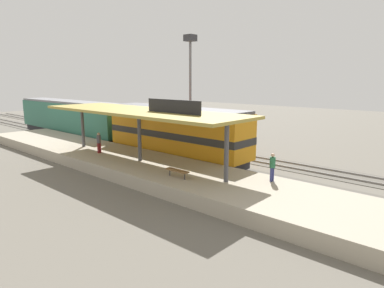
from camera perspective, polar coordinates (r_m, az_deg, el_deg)
ground_plane at (r=30.37m, az=0.92°, el=-2.25°), size 120.00×120.00×0.00m
track_near at (r=28.93m, az=-1.68°, el=-2.85°), size 3.20×110.00×0.16m
track_far at (r=32.33m, az=3.95°, el=-1.41°), size 3.20×110.00×0.16m
platform at (r=25.79m, az=-8.76°, el=-3.72°), size 6.00×44.00×0.90m
station_canopy at (r=25.02m, az=-8.90°, el=5.33°), size 5.20×18.00×4.70m
platform_bench at (r=20.87m, az=-2.55°, el=-4.56°), size 0.44×1.70×0.50m
locomotive at (r=29.02m, az=-2.88°, el=1.98°), size 2.93×14.43×4.44m
passenger_carriage_single at (r=43.53m, az=-20.00°, el=4.18°), size 2.90×20.00×4.24m
freight_car at (r=36.20m, az=-4.01°, el=3.03°), size 2.80×12.00×3.54m
light_mast at (r=38.01m, az=-0.29°, el=13.14°), size 1.10×1.10×11.70m
person_waiting at (r=28.76m, az=-15.53°, el=0.38°), size 0.34×0.34×1.71m
person_walking at (r=20.58m, az=13.49°, el=-3.60°), size 0.34×0.34×1.71m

